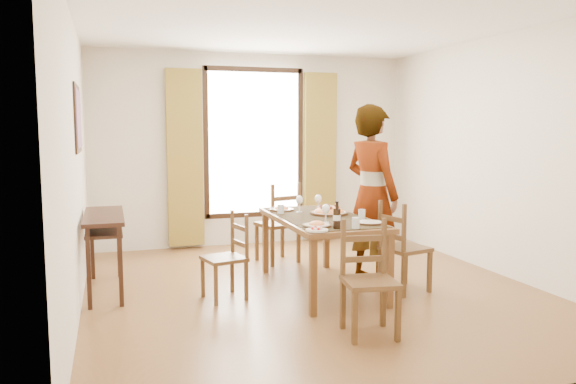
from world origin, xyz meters
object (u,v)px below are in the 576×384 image
object	(u,v)px
man	(372,195)
pasta_platter	(329,210)
console_table	(104,225)
dining_table	(321,223)

from	to	relation	value
man	pasta_platter	size ratio (longest dim) A/B	4.77
pasta_platter	console_table	bearing A→B (deg)	169.20
dining_table	man	world-z (taller)	man
console_table	dining_table	bearing A→B (deg)	-14.59
console_table	pasta_platter	bearing A→B (deg)	-10.80
console_table	dining_table	size ratio (longest dim) A/B	0.70
man	pasta_platter	xyz separation A→B (m)	(-0.47, 0.05, -0.15)
dining_table	pasta_platter	xyz separation A→B (m)	(0.14, 0.12, 0.12)
dining_table	man	bearing A→B (deg)	6.75
console_table	dining_table	xyz separation A→B (m)	(2.13, -0.55, 0.00)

